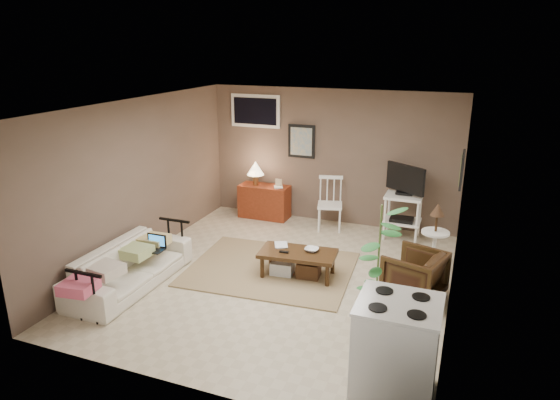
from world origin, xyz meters
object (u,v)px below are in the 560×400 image
at_px(tv_stand, 404,200).
at_px(side_table, 436,230).
at_px(potted_plant, 378,265).
at_px(coffee_table, 297,262).
at_px(spindle_chair, 330,205).
at_px(sofa, 129,260).
at_px(red_console, 264,198).
at_px(armchair, 414,273).
at_px(stove, 396,349).

xyz_separation_m(tv_stand, side_table, (0.61, -1.16, -0.03)).
distance_m(tv_stand, potted_plant, 2.98).
bearing_deg(side_table, coffee_table, -154.67).
distance_m(spindle_chair, potted_plant, 3.30).
relative_size(sofa, tv_stand, 1.53).
xyz_separation_m(sofa, tv_stand, (3.16, 3.06, 0.29)).
bearing_deg(red_console, armchair, -35.39).
xyz_separation_m(sofa, armchair, (3.60, 1.06, -0.03)).
xyz_separation_m(sofa, stove, (3.66, -0.92, 0.10)).
bearing_deg(spindle_chair, side_table, -32.06).
height_order(red_console, spindle_chair, red_console).
bearing_deg(stove, coffee_table, 129.76).
relative_size(red_console, armchair, 1.55).
bearing_deg(tv_stand, armchair, -77.62).
height_order(potted_plant, stove, potted_plant).
relative_size(coffee_table, armchair, 1.60).
height_order(sofa, spindle_chair, spindle_chair).
height_order(coffee_table, spindle_chair, spindle_chair).
bearing_deg(tv_stand, stove, -82.86).
distance_m(armchair, potted_plant, 1.13).
bearing_deg(side_table, stove, -92.19).
height_order(spindle_chair, tv_stand, tv_stand).
bearing_deg(coffee_table, side_table, 25.33).
distance_m(spindle_chair, armchair, 2.62).
bearing_deg(sofa, armchair, -73.61).
distance_m(sofa, red_console, 3.25).
bearing_deg(potted_plant, coffee_table, 142.50).
xyz_separation_m(spindle_chair, armchair, (1.69, -2.00, -0.09)).
bearing_deg(spindle_chair, stove, -66.30).
bearing_deg(sofa, tv_stand, -45.93).
relative_size(spindle_chair, potted_plant, 0.60).
distance_m(sofa, stove, 3.78).
bearing_deg(tv_stand, red_console, 177.03).
relative_size(potted_plant, stove, 1.59).
bearing_deg(armchair, side_table, -173.98).
xyz_separation_m(coffee_table, potted_plant, (1.28, -0.98, 0.60)).
distance_m(sofa, potted_plant, 3.32).
bearing_deg(spindle_chair, tv_stand, -0.07).
bearing_deg(red_console, tv_stand, -2.97).
bearing_deg(spindle_chair, red_console, 174.30).
height_order(coffee_table, side_table, side_table).
xyz_separation_m(tv_stand, potted_plant, (0.13, -2.98, 0.15)).
xyz_separation_m(sofa, red_console, (0.60, 3.20, -0.01)).
relative_size(sofa, potted_plant, 1.25).
bearing_deg(armchair, red_console, -108.20).
bearing_deg(stove, tv_stand, 97.14).
bearing_deg(potted_plant, tv_stand, 92.44).
xyz_separation_m(tv_stand, armchair, (0.44, -2.00, -0.32)).
xyz_separation_m(coffee_table, stove, (1.65, -1.99, 0.26)).
height_order(spindle_chair, stove, stove).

